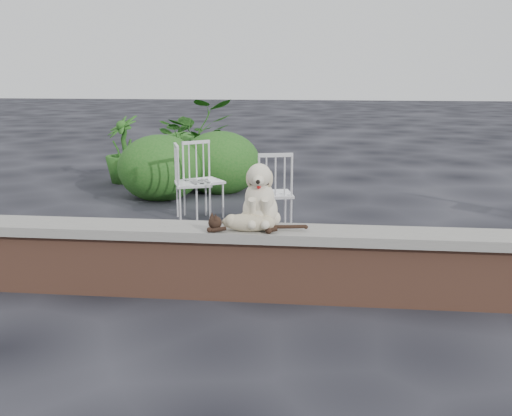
# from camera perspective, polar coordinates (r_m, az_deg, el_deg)

# --- Properties ---
(ground) EXTENTS (60.00, 60.00, 0.00)m
(ground) POSITION_cam_1_polar(r_m,az_deg,el_deg) (5.01, 4.56, -8.47)
(ground) COLOR black
(ground) RESTS_ON ground
(brick_wall) EXTENTS (6.00, 0.30, 0.50)m
(brick_wall) POSITION_cam_1_polar(r_m,az_deg,el_deg) (4.92, 4.61, -5.76)
(brick_wall) COLOR brown
(brick_wall) RESTS_ON ground
(capstone) EXTENTS (6.20, 0.40, 0.08)m
(capstone) POSITION_cam_1_polar(r_m,az_deg,el_deg) (4.83, 4.68, -2.51)
(capstone) COLOR slate
(capstone) RESTS_ON brick_wall
(dog) EXTENTS (0.38, 0.48, 0.55)m
(dog) POSITION_cam_1_polar(r_m,az_deg,el_deg) (4.84, 0.40, 1.36)
(dog) COLOR beige
(dog) RESTS_ON capstone
(cat) EXTENTS (0.94, 0.26, 0.16)m
(cat) POSITION_cam_1_polar(r_m,az_deg,el_deg) (4.74, -0.75, -1.28)
(cat) COLOR tan
(cat) RESTS_ON capstone
(chair_c) EXTENTS (0.68, 0.68, 0.94)m
(chair_c) POSITION_cam_1_polar(r_m,az_deg,el_deg) (6.76, 1.57, 1.47)
(chair_c) COLOR white
(chair_c) RESTS_ON ground
(chair_a) EXTENTS (0.78, 0.78, 0.94)m
(chair_a) POSITION_cam_1_polar(r_m,az_deg,el_deg) (7.55, -5.01, 2.66)
(chair_a) COLOR white
(chair_a) RESTS_ON ground
(chair_e) EXTENTS (0.71, 0.71, 0.94)m
(chair_e) POSITION_cam_1_polar(r_m,az_deg,el_deg) (7.41, -5.98, 2.44)
(chair_e) COLOR white
(chair_e) RESTS_ON ground
(potted_plant_a) EXTENTS (1.59, 1.52, 1.36)m
(potted_plant_a) POSITION_cam_1_polar(r_m,az_deg,el_deg) (9.83, -5.91, 6.35)
(potted_plant_a) COLOR #1B5117
(potted_plant_a) RESTS_ON ground
(potted_plant_b) EXTENTS (0.86, 0.86, 1.09)m
(potted_plant_b) POSITION_cam_1_polar(r_m,az_deg,el_deg) (10.03, -12.41, 5.45)
(potted_plant_b) COLOR #1B5117
(potted_plant_b) RESTS_ON ground
(shrubbery) EXTENTS (2.05, 3.11, 0.96)m
(shrubbery) POSITION_cam_1_polar(r_m,az_deg,el_deg) (9.29, -6.36, 4.27)
(shrubbery) COLOR #1B5117
(shrubbery) RESTS_ON ground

